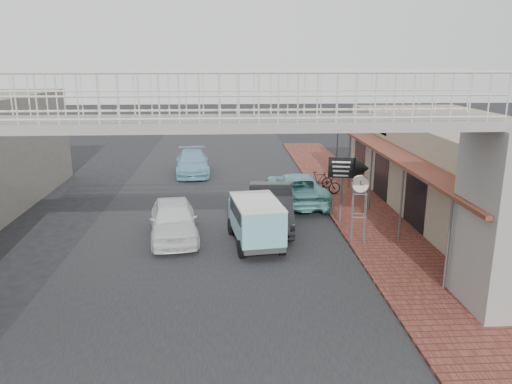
{
  "coord_description": "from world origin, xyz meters",
  "views": [
    {
      "loc": [
        0.61,
        -16.1,
        6.63
      ],
      "look_at": [
        1.65,
        1.9,
        1.8
      ],
      "focal_mm": 35.0,
      "sensor_mm": 36.0,
      "label": 1
    }
  ],
  "objects": [
    {
      "name": "sidewalk",
      "position": [
        6.5,
        3.0,
        0.05
      ],
      "size": [
        3.0,
        40.0,
        0.1
      ],
      "primitive_type": "cube",
      "color": "brown",
      "rests_on": "ground"
    },
    {
      "name": "street_clock",
      "position": [
        5.3,
        0.83,
        2.2
      ],
      "size": [
        0.65,
        0.56,
        2.53
      ],
      "rotation": [
        0.0,
        0.0,
        -0.18
      ],
      "color": "#59595B",
      "rests_on": "sidewalk"
    },
    {
      "name": "arrow_sign",
      "position": [
        5.87,
        3.12,
        2.36
      ],
      "size": [
        1.68,
        1.1,
        2.8
      ],
      "rotation": [
        0.0,
        0.0,
        -0.2
      ],
      "color": "#59595B",
      "rests_on": "sidewalk"
    },
    {
      "name": "road_strip",
      "position": [
        0.0,
        0.0,
        0.01
      ],
      "size": [
        10.0,
        60.0,
        0.01
      ],
      "primitive_type": "cube",
      "color": "black",
      "rests_on": "ground"
    },
    {
      "name": "dark_sedan",
      "position": [
        2.31,
        3.27,
        0.82
      ],
      "size": [
        2.07,
        5.08,
        1.64
      ],
      "primitive_type": "imported",
      "rotation": [
        0.0,
        0.0,
        -0.07
      ],
      "color": "black",
      "rests_on": "ground"
    },
    {
      "name": "footbridge",
      "position": [
        0.0,
        -4.0,
        3.18
      ],
      "size": [
        16.4,
        2.4,
        6.34
      ],
      "color": "gray",
      "rests_on": "ground"
    },
    {
      "name": "angkot_curb",
      "position": [
        3.81,
        6.52,
        0.71
      ],
      "size": [
        2.63,
        5.26,
        1.43
      ],
      "primitive_type": "imported",
      "rotation": [
        0.0,
        0.0,
        3.19
      ],
      "color": "#73C5C8",
      "rests_on": "ground"
    },
    {
      "name": "angkot_far",
      "position": [
        -1.49,
        13.01,
        0.67
      ],
      "size": [
        2.25,
        4.78,
        1.35
      ],
      "primitive_type": "imported",
      "rotation": [
        0.0,
        0.0,
        0.08
      ],
      "color": "#78B5D0",
      "rests_on": "ground"
    },
    {
      "name": "angkot_van",
      "position": [
        1.59,
        1.13,
        1.1
      ],
      "size": [
        2.03,
        3.7,
        1.73
      ],
      "rotation": [
        0.0,
        0.0,
        0.14
      ],
      "color": "black",
      "rests_on": "ground"
    },
    {
      "name": "ground",
      "position": [
        0.0,
        0.0,
        0.0
      ],
      "size": [
        120.0,
        120.0,
        0.0
      ],
      "primitive_type": "plane",
      "color": "black",
      "rests_on": "ground"
    },
    {
      "name": "motorcycle_far",
      "position": [
        5.3,
        8.78,
        0.55
      ],
      "size": [
        1.53,
        0.61,
        0.89
      ],
      "primitive_type": "imported",
      "rotation": [
        0.0,
        0.0,
        1.71
      ],
      "color": "black",
      "rests_on": "sidewalk"
    },
    {
      "name": "white_hatchback",
      "position": [
        -1.48,
        2.02,
        0.73
      ],
      "size": [
        2.29,
        4.49,
        1.46
      ],
      "primitive_type": "imported",
      "rotation": [
        0.0,
        0.0,
        0.13
      ],
      "color": "white",
      "rests_on": "ground"
    },
    {
      "name": "motorcycle_near",
      "position": [
        5.3,
        7.58,
        0.57
      ],
      "size": [
        1.83,
        0.81,
        0.93
      ],
      "primitive_type": "imported",
      "rotation": [
        0.0,
        0.0,
        1.68
      ],
      "color": "black",
      "rests_on": "sidewalk"
    },
    {
      "name": "shophouse_row",
      "position": [
        10.97,
        4.0,
        2.01
      ],
      "size": [
        7.2,
        18.0,
        4.0
      ],
      "color": "gray",
      "rests_on": "ground"
    }
  ]
}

